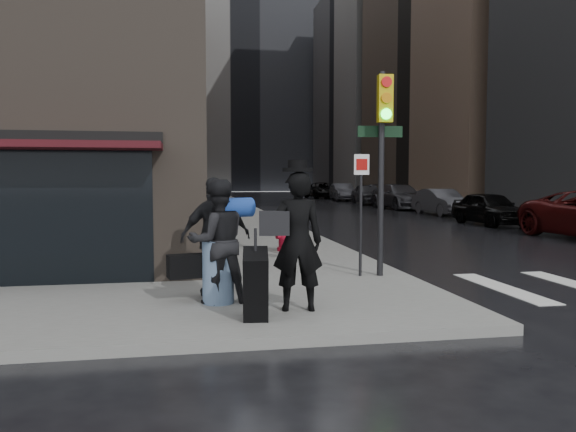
{
  "coord_description": "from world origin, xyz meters",
  "views": [
    {
      "loc": [
        -2.38,
        -8.64,
        2.11
      ],
      "look_at": [
        -0.33,
        2.73,
        1.3
      ],
      "focal_mm": 35.0,
      "sensor_mm": 36.0,
      "label": 1
    }
  ],
  "objects_px": {
    "parked_car_6": "(322,190)",
    "parked_car_2": "(441,202)",
    "man_overcoat": "(289,247)",
    "man_jeans": "(217,241)",
    "man_greycoat": "(216,237)",
    "parked_car_1": "(490,208)",
    "fire_hydrant": "(283,239)",
    "parked_car_3": "(399,196)",
    "parked_car_5": "(342,192)",
    "traffic_light": "(381,145)",
    "parked_car_4": "(368,194)"
  },
  "relations": [
    {
      "from": "parked_car_6",
      "to": "parked_car_2",
      "type": "bearing_deg",
      "value": -91.48
    },
    {
      "from": "man_overcoat",
      "to": "man_jeans",
      "type": "xyz_separation_m",
      "value": [
        -0.99,
        0.78,
        0.02
      ]
    },
    {
      "from": "man_greycoat",
      "to": "parked_car_1",
      "type": "xyz_separation_m",
      "value": [
        12.59,
        13.36,
        -0.4
      ]
    },
    {
      "from": "parked_car_1",
      "to": "parked_car_6",
      "type": "bearing_deg",
      "value": 87.85
    },
    {
      "from": "man_overcoat",
      "to": "parked_car_6",
      "type": "distance_m",
      "value": 47.58
    },
    {
      "from": "man_overcoat",
      "to": "fire_hydrant",
      "type": "xyz_separation_m",
      "value": [
        1.05,
        6.65,
        -0.62
      ]
    },
    {
      "from": "fire_hydrant",
      "to": "parked_car_3",
      "type": "xyz_separation_m",
      "value": [
        11.32,
        20.57,
        0.35
      ]
    },
    {
      "from": "man_greycoat",
      "to": "fire_hydrant",
      "type": "distance_m",
      "value": 5.78
    },
    {
      "from": "parked_car_5",
      "to": "parked_car_6",
      "type": "relative_size",
      "value": 0.83
    },
    {
      "from": "man_jeans",
      "to": "parked_car_3",
      "type": "bearing_deg",
      "value": -129.11
    },
    {
      "from": "man_overcoat",
      "to": "parked_car_2",
      "type": "distance_m",
      "value": 24.31
    },
    {
      "from": "man_overcoat",
      "to": "fire_hydrant",
      "type": "height_order",
      "value": "man_overcoat"
    },
    {
      "from": "traffic_light",
      "to": "man_greycoat",
      "type": "bearing_deg",
      "value": -154.33
    },
    {
      "from": "traffic_light",
      "to": "parked_car_3",
      "type": "height_order",
      "value": "traffic_light"
    },
    {
      "from": "parked_car_2",
      "to": "parked_car_6",
      "type": "bearing_deg",
      "value": 88.77
    },
    {
      "from": "parked_car_3",
      "to": "fire_hydrant",
      "type": "bearing_deg",
      "value": -122.78
    },
    {
      "from": "parked_car_5",
      "to": "parked_car_3",
      "type": "bearing_deg",
      "value": -83.68
    },
    {
      "from": "traffic_light",
      "to": "fire_hydrant",
      "type": "height_order",
      "value": "traffic_light"
    },
    {
      "from": "traffic_light",
      "to": "parked_car_3",
      "type": "xyz_separation_m",
      "value": [
        10.1,
        24.66,
        -1.91
      ]
    },
    {
      "from": "fire_hydrant",
      "to": "traffic_light",
      "type": "bearing_deg",
      "value": -73.28
    },
    {
      "from": "parked_car_5",
      "to": "parked_car_4",
      "type": "bearing_deg",
      "value": -82.9
    },
    {
      "from": "man_jeans",
      "to": "parked_car_6",
      "type": "bearing_deg",
      "value": -118.0
    },
    {
      "from": "traffic_light",
      "to": "parked_car_1",
      "type": "relative_size",
      "value": 0.93
    },
    {
      "from": "fire_hydrant",
      "to": "parked_car_2",
      "type": "bearing_deg",
      "value": 51.66
    },
    {
      "from": "traffic_light",
      "to": "parked_car_6",
      "type": "distance_m",
      "value": 44.6
    },
    {
      "from": "parked_car_3",
      "to": "parked_car_5",
      "type": "relative_size",
      "value": 1.22
    },
    {
      "from": "man_greycoat",
      "to": "traffic_light",
      "type": "relative_size",
      "value": 0.49
    },
    {
      "from": "man_jeans",
      "to": "parked_car_6",
      "type": "height_order",
      "value": "man_jeans"
    },
    {
      "from": "traffic_light",
      "to": "parked_car_1",
      "type": "height_order",
      "value": "traffic_light"
    },
    {
      "from": "parked_car_2",
      "to": "parked_car_3",
      "type": "bearing_deg",
      "value": 87.14
    },
    {
      "from": "man_overcoat",
      "to": "traffic_light",
      "type": "bearing_deg",
      "value": -124.93
    },
    {
      "from": "parked_car_2",
      "to": "parked_car_3",
      "type": "relative_size",
      "value": 0.78
    },
    {
      "from": "man_overcoat",
      "to": "parked_car_2",
      "type": "height_order",
      "value": "man_overcoat"
    },
    {
      "from": "man_overcoat",
      "to": "parked_car_5",
      "type": "relative_size",
      "value": 0.48
    },
    {
      "from": "man_jeans",
      "to": "parked_car_3",
      "type": "distance_m",
      "value": 29.63
    },
    {
      "from": "traffic_light",
      "to": "parked_car_5",
      "type": "xyz_separation_m",
      "value": [
        9.76,
        37.25,
        -1.97
      ]
    },
    {
      "from": "man_overcoat",
      "to": "fire_hydrant",
      "type": "relative_size",
      "value": 3.12
    },
    {
      "from": "fire_hydrant",
      "to": "parked_car_6",
      "type": "bearing_deg",
      "value": 74.83
    },
    {
      "from": "man_overcoat",
      "to": "parked_car_5",
      "type": "xyz_separation_m",
      "value": [
        12.04,
        39.81,
        -0.33
      ]
    },
    {
      "from": "parked_car_2",
      "to": "man_jeans",
      "type": "bearing_deg",
      "value": -126.09
    },
    {
      "from": "man_greycoat",
      "to": "parked_car_3",
      "type": "bearing_deg",
      "value": -126.33
    },
    {
      "from": "parked_car_1",
      "to": "parked_car_4",
      "type": "bearing_deg",
      "value": 86.02
    },
    {
      "from": "man_overcoat",
      "to": "parked_car_1",
      "type": "height_order",
      "value": "man_overcoat"
    },
    {
      "from": "man_overcoat",
      "to": "traffic_light",
      "type": "relative_size",
      "value": 0.56
    },
    {
      "from": "fire_hydrant",
      "to": "parked_car_5",
      "type": "xyz_separation_m",
      "value": [
        10.99,
        33.16,
        0.29
      ]
    },
    {
      "from": "man_jeans",
      "to": "parked_car_1",
      "type": "bearing_deg",
      "value": -144.56
    },
    {
      "from": "parked_car_2",
      "to": "parked_car_6",
      "type": "distance_m",
      "value": 25.17
    },
    {
      "from": "man_greycoat",
      "to": "parked_car_2",
      "type": "bearing_deg",
      "value": -133.23
    },
    {
      "from": "man_jeans",
      "to": "parked_car_5",
      "type": "bearing_deg",
      "value": -120.76
    },
    {
      "from": "fire_hydrant",
      "to": "parked_car_2",
      "type": "relative_size",
      "value": 0.16
    }
  ]
}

